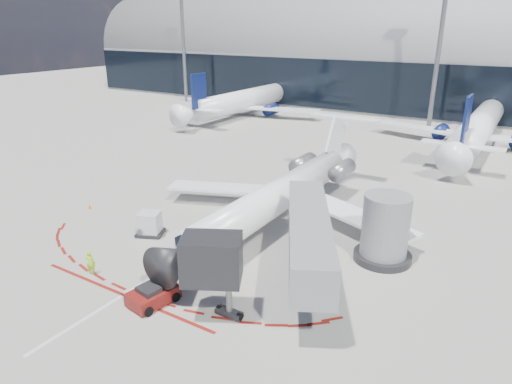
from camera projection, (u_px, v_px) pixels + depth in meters
The scene contains 15 objects.
ground at pixel (231, 228), 36.99m from camera, with size 260.00×260.00×0.00m, color gray.
apron_centerline at pixel (244, 219), 38.58m from camera, with size 0.25×40.00×0.01m, color silver.
apron_stop_bar at pixel (123, 295), 27.83m from camera, with size 14.00×0.25×0.01m, color maroon.
terminal_building at pixel (427, 64), 85.81m from camera, with size 150.00×24.15×24.00m.
jet_bridge at pixel (330, 236), 28.70m from camera, with size 10.03×15.20×4.90m.
light_mast_west at pixel (183, 40), 93.22m from camera, with size 0.70×0.70×25.00m, color slate.
light_mast_centre at pixel (439, 46), 68.43m from camera, with size 0.70×0.70×25.00m, color slate.
regional_jet at pixel (284, 192), 38.05m from camera, with size 23.09×28.47×7.13m.
pushback_tug at pixel (153, 295), 26.87m from camera, with size 2.34×4.64×1.18m.
ramp_worker at pixel (90, 262), 29.91m from camera, with size 0.62×0.40×1.69m, color #A5F019.
uld_container at pixel (150, 224), 35.48m from camera, with size 2.50×2.35×1.86m.
safety_cone_left at pixel (90, 206), 40.74m from camera, with size 0.33×0.33×0.45m, color orange.
safety_cone_right at pixel (161, 285), 28.42m from camera, with size 0.37×0.37×0.51m, color orange.
bg_airliner_0 at pixel (248, 85), 82.01m from camera, with size 32.68×34.60×10.57m, color white, non-canonical shape.
bg_airliner_1 at pixel (483, 107), 60.40m from camera, with size 32.60×34.52×10.55m, color white, non-canonical shape.
Camera 1 is at (19.54, -27.54, 15.53)m, focal length 32.00 mm.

